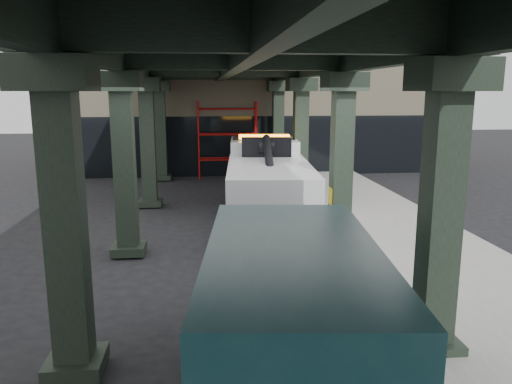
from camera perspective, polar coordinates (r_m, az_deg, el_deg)
ground at (r=12.54m, az=0.19°, el=-9.58°), size 90.00×90.00×0.00m
sidewalk at (r=15.46m, az=16.25°, el=-5.66°), size 5.00×40.00×0.15m
lane_stripe at (r=14.66m, az=5.99°, el=-6.47°), size 0.12×38.00×0.01m
viaduct at (r=13.70m, az=-2.47°, el=15.46°), size 7.40×32.00×6.40m
building at (r=31.81m, az=-0.17°, el=10.55°), size 22.00×10.00×8.00m
scaffolding at (r=26.42m, az=-3.30°, el=6.23°), size 3.08×0.88×4.00m
tow_truck at (r=17.57m, az=1.22°, el=1.51°), size 3.27×9.35×3.01m
towed_van at (r=7.37m, az=3.89°, el=-13.92°), size 3.01×6.38×2.50m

